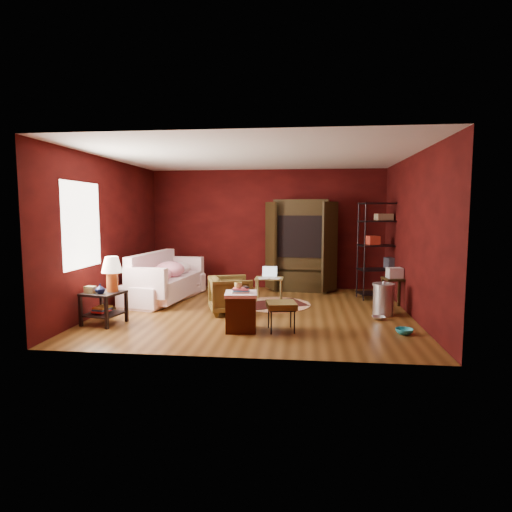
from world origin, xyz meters
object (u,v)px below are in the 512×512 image
(tv_armoire, at_px, (301,244))
(wire_shelving, at_px, (383,246))
(laptop_desk, at_px, (269,280))
(sofa, at_px, (164,280))
(hamper, at_px, (241,311))
(armchair, at_px, (230,293))
(side_table, at_px, (108,284))

(tv_armoire, height_order, wire_shelving, tv_armoire)
(laptop_desk, height_order, wire_shelving, wire_shelving)
(laptop_desk, xyz_separation_m, wire_shelving, (2.34, 0.54, 0.67))
(sofa, relative_size, hamper, 3.17)
(armchair, distance_m, laptop_desk, 1.27)
(laptop_desk, relative_size, wire_shelving, 0.35)
(tv_armoire, bearing_deg, armchair, -111.81)
(armchair, height_order, hamper, armchair)
(armchair, xyz_separation_m, side_table, (-1.85, -0.95, 0.29))
(wire_shelving, bearing_deg, hamper, -146.41)
(armchair, distance_m, tv_armoire, 2.77)
(sofa, distance_m, side_table, 1.96)
(side_table, bearing_deg, armchair, 27.12)
(sofa, distance_m, tv_armoire, 3.19)
(sofa, distance_m, armchair, 1.83)
(armchair, xyz_separation_m, tv_armoire, (1.25, 2.37, 0.72))
(tv_armoire, bearing_deg, side_table, -127.06)
(armchair, distance_m, hamper, 1.17)
(laptop_desk, bearing_deg, sofa, -176.47)
(armchair, xyz_separation_m, hamper, (0.36, -1.12, -0.06))
(sofa, height_order, wire_shelving, wire_shelving)
(sofa, relative_size, side_table, 1.96)
(side_table, bearing_deg, hamper, -4.40)
(sofa, relative_size, laptop_desk, 3.09)
(armchair, bearing_deg, sofa, 39.24)
(armchair, xyz_separation_m, wire_shelving, (2.96, 1.64, 0.74))
(sofa, xyz_separation_m, tv_armoire, (2.79, 1.39, 0.67))
(sofa, xyz_separation_m, wire_shelving, (4.50, 0.67, 0.68))
(side_table, bearing_deg, laptop_desk, 39.81)
(armchair, bearing_deg, hamper, 179.34)
(hamper, bearing_deg, sofa, 132.32)
(armchair, relative_size, wire_shelving, 0.36)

